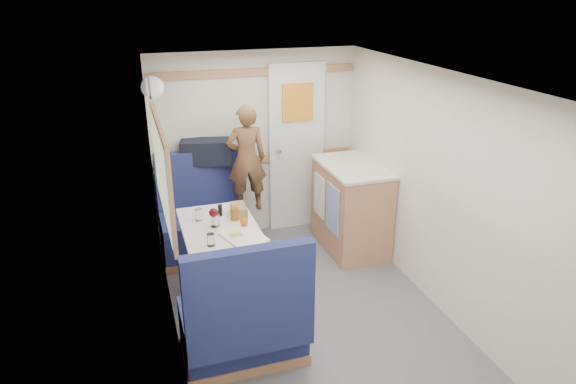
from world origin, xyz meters
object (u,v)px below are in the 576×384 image
object	(u,v)px
tray	(244,237)
pepper_grinder	(220,210)
tumbler_left	(211,240)
bread_loaf	(239,210)
galley_counter	(350,206)
duffel_bag	(207,152)
bench_far	(206,227)
beer_glass	(234,214)
cheese_block	(236,233)
tumbler_mid	(199,215)
tumbler_right	(216,220)
person	(247,159)
dinette_table	(220,241)
bench_near	(244,327)
dome_light	(152,88)
wine_glass	(213,213)
orange_fruit	(244,222)

from	to	relation	value
tray	pepper_grinder	bearing A→B (deg)	101.24
tumbler_left	bread_loaf	xyz separation A→B (m)	(0.33, 0.49, -0.00)
galley_counter	tumbler_left	size ratio (longest dim) A/B	9.26
duffel_bag	tumbler_left	xyz separation A→B (m)	(-0.22, -1.46, -0.25)
bench_far	beer_glass	size ratio (longest dim) A/B	9.54
duffel_bag	tray	distance (m)	1.44
tray	bench_far	bearing A→B (deg)	96.98
cheese_block	bread_loaf	size ratio (longest dim) A/B	0.42
tumbler_mid	pepper_grinder	bearing A→B (deg)	11.94
tumbler_right	person	bearing A→B (deg)	60.93
person	cheese_block	xyz separation A→B (m)	(-0.36, -1.11, -0.24)
tumbler_right	beer_glass	bearing A→B (deg)	21.82
bench_far	duffel_bag	distance (m)	0.77
dinette_table	galley_counter	xyz separation A→B (m)	(1.47, 0.55, -0.10)
duffel_bag	beer_glass	bearing A→B (deg)	-74.23
bench_far	beer_glass	bearing A→B (deg)	-79.48
bread_loaf	bench_near	bearing A→B (deg)	-101.46
tray	cheese_block	xyz separation A→B (m)	(-0.05, 0.03, 0.02)
galley_counter	tumbler_right	xyz separation A→B (m)	(-1.49, -0.55, 0.31)
dome_light	beer_glass	world-z (taller)	dome_light
bench_near	galley_counter	world-z (taller)	bench_near
bench_far	tumbler_mid	size ratio (longest dim) A/B	9.98
person	duffel_bag	size ratio (longest dim) A/B	2.13
dinette_table	tumbler_right	world-z (taller)	tumbler_right
wine_glass	tumbler_mid	world-z (taller)	wine_glass
duffel_bag	pepper_grinder	xyz separation A→B (m)	(-0.05, -0.93, -0.25)
galley_counter	pepper_grinder	xyz separation A→B (m)	(-1.42, -0.36, 0.30)
dinette_table	duffel_bag	world-z (taller)	duffel_bag
dinette_table	bench_near	bearing A→B (deg)	-90.00
tumbler_right	orange_fruit	bearing A→B (deg)	-24.82
tumbler_left	orange_fruit	bearing A→B (deg)	36.09
cheese_block	bench_far	bearing A→B (deg)	94.58
dinette_table	orange_fruit	world-z (taller)	orange_fruit
tumbler_left	duffel_bag	bearing A→B (deg)	81.26
pepper_grinder	wine_glass	bearing A→B (deg)	-113.76
wine_glass	tumbler_mid	bearing A→B (deg)	121.44
orange_fruit	tumbler_left	bearing A→B (deg)	-143.91
bench_far	orange_fruit	bearing A→B (deg)	-78.75
dinette_table	duffel_bag	xyz separation A→B (m)	(0.10, 1.12, 0.46)
duffel_bag	pepper_grinder	world-z (taller)	duffel_bag
pepper_grinder	orange_fruit	bearing A→B (deg)	-63.44
galley_counter	pepper_grinder	world-z (taller)	galley_counter
tumbler_right	pepper_grinder	world-z (taller)	tumbler_right
bench_far	cheese_block	xyz separation A→B (m)	(0.09, -1.12, 0.45)
galley_counter	wine_glass	xyz separation A→B (m)	(-1.51, -0.57, 0.38)
bench_far	cheese_block	distance (m)	1.21
tumbler_left	tumbler_right	xyz separation A→B (m)	(0.10, 0.33, 0.00)
dome_light	bench_far	bearing A→B (deg)	2.12
dome_light	tumbler_mid	size ratio (longest dim) A/B	1.90
duffel_bag	cheese_block	world-z (taller)	duffel_bag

